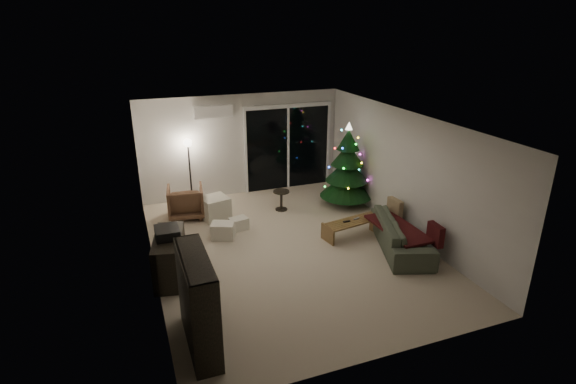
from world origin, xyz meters
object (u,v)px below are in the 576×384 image
christmas_tree (347,165)px  armchair (186,202)px  bookshelf (185,305)px  sofa (402,234)px  coffee_table (353,229)px  media_cabinet (170,257)px

christmas_tree → armchair: bearing=170.5°
bookshelf → christmas_tree: 5.73m
armchair → sofa: armchair is taller
bookshelf → armchair: bookshelf is taller
coffee_table → christmas_tree: christmas_tree is taller
christmas_tree → sofa: bearing=-90.3°
sofa → armchair: bearing=70.4°
armchair → coffee_table: armchair is taller
sofa → media_cabinet: bearing=102.7°
bookshelf → coffee_table: bookshelf is taller
armchair → christmas_tree: bearing=178.4°
sofa → christmas_tree: christmas_tree is taller
media_cabinet → sofa: media_cabinet is taller
media_cabinet → coffee_table: (3.63, 0.22, -0.19)m
bookshelf → christmas_tree: bearing=17.9°
armchair → christmas_tree: (3.67, -0.62, 0.64)m
bookshelf → armchair: (0.64, 4.37, -0.31)m
armchair → coffee_table: (2.99, -2.24, -0.17)m
sofa → bookshelf: bearing=127.5°
coffee_table → sofa: bearing=-57.2°
media_cabinet → armchair: 2.54m
media_cabinet → armchair: size_ratio=1.54×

